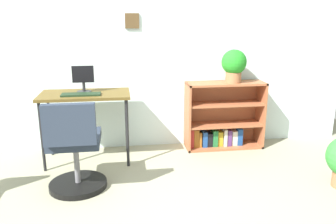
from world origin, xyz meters
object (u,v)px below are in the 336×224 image
object	(u,v)px
keyboard	(81,94)
office_chair	(75,153)
potted_plant_on_shelf	(234,64)
bookshelf_low	(222,119)
monitor	(83,79)
desk	(85,100)

from	to	relation	value
keyboard	office_chair	bearing A→B (deg)	-91.90
office_chair	keyboard	bearing A→B (deg)	88.10
office_chair	potted_plant_on_shelf	xyz separation A→B (m)	(1.70, 0.85, 0.63)
bookshelf_low	keyboard	bearing A→B (deg)	-168.80
keyboard	bookshelf_low	xyz separation A→B (m)	(1.58, 0.31, -0.41)
office_chair	monitor	bearing A→B (deg)	87.10
bookshelf_low	office_chair	bearing A→B (deg)	-150.55
keyboard	potted_plant_on_shelf	distance (m)	1.72
desk	office_chair	size ratio (longest dim) A/B	1.09
potted_plant_on_shelf	keyboard	bearing A→B (deg)	-171.24
office_chair	bookshelf_low	xyz separation A→B (m)	(1.60, 0.90, -0.02)
office_chair	potted_plant_on_shelf	distance (m)	2.01
monitor	bookshelf_low	size ratio (longest dim) A/B	0.31
office_chair	desk	bearing A→B (deg)	85.95
bookshelf_low	desk	bearing A→B (deg)	-171.95
desk	office_chair	distance (m)	0.75
monitor	potted_plant_on_shelf	xyz separation A→B (m)	(1.66, 0.12, 0.10)
monitor	keyboard	bearing A→B (deg)	-96.99
keyboard	potted_plant_on_shelf	bearing A→B (deg)	8.76
keyboard	office_chair	world-z (taller)	office_chair
monitor	potted_plant_on_shelf	bearing A→B (deg)	3.99
potted_plant_on_shelf	office_chair	bearing A→B (deg)	-153.45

